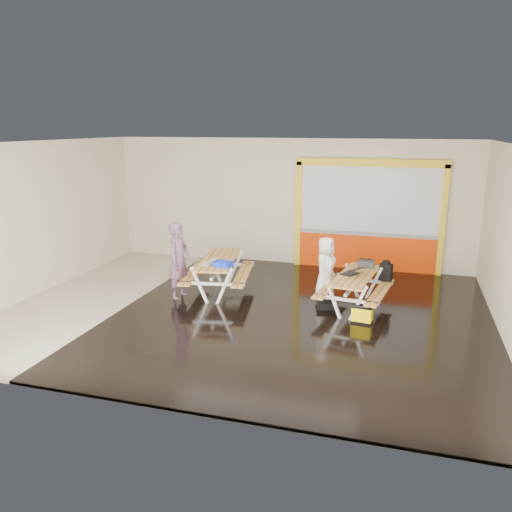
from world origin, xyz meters
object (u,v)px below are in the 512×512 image
(picnic_table_right, at_px, (355,283))
(dark_case, at_px, (326,305))
(blue_pouch, at_px, (223,264))
(picnic_table_left, at_px, (218,267))
(person_left, at_px, (179,261))
(person_right, at_px, (326,268))
(toolbox, at_px, (366,264))
(backpack, at_px, (386,271))
(laptop_left, at_px, (210,262))
(laptop_right, at_px, (352,272))
(fluke_bag, at_px, (362,314))

(picnic_table_right, height_order, dark_case, picnic_table_right)
(blue_pouch, bearing_deg, dark_case, 4.49)
(picnic_table_left, height_order, person_left, person_left)
(picnic_table_left, xyz_separation_m, person_right, (2.48, 0.06, 0.16))
(toolbox, distance_m, backpack, 0.47)
(picnic_table_right, bearing_deg, picnic_table_left, 176.71)
(backpack, bearing_deg, toolbox, -168.04)
(person_right, xyz_separation_m, blue_pouch, (-2.16, -0.64, 0.09))
(picnic_table_right, xyz_separation_m, laptop_left, (-3.18, -0.31, 0.30))
(picnic_table_left, distance_m, laptop_left, 0.55)
(picnic_table_right, xyz_separation_m, person_right, (-0.68, 0.24, 0.21))
(person_left, bearing_deg, picnic_table_left, -44.61)
(laptop_right, xyz_separation_m, fluke_bag, (0.31, -0.83, -0.61))
(blue_pouch, bearing_deg, picnic_table_right, 7.96)
(person_left, height_order, dark_case, person_left)
(picnic_table_left, xyz_separation_m, laptop_left, (-0.02, -0.49, 0.25))
(picnic_table_left, distance_m, person_right, 2.49)
(blue_pouch, distance_m, toolbox, 3.16)
(person_left, relative_size, blue_pouch, 4.69)
(person_right, relative_size, laptop_right, 2.56)
(dark_case, bearing_deg, picnic_table_left, 171.21)
(person_left, relative_size, toolbox, 5.01)
(person_right, xyz_separation_m, dark_case, (0.10, -0.46, -0.69))
(toolbox, height_order, dark_case, toolbox)
(laptop_left, distance_m, blue_pouch, 0.36)
(picnic_table_right, height_order, fluke_bag, picnic_table_right)
(person_left, distance_m, laptop_right, 3.82)
(blue_pouch, height_order, backpack, blue_pouch)
(laptop_left, relative_size, laptop_right, 0.67)
(toolbox, bearing_deg, person_left, -165.56)
(backpack, bearing_deg, laptop_left, -164.65)
(backpack, xyz_separation_m, dark_case, (-1.17, -0.95, -0.59))
(blue_pouch, bearing_deg, person_left, -179.56)
(picnic_table_right, height_order, person_right, person_right)
(fluke_bag, bearing_deg, person_left, 174.10)
(blue_pouch, relative_size, fluke_bag, 0.87)
(person_right, xyz_separation_m, backpack, (1.27, 0.49, -0.10))
(picnic_table_left, distance_m, dark_case, 2.67)
(picnic_table_left, height_order, person_right, person_right)
(person_left, xyz_separation_m, dark_case, (3.30, 0.19, -0.76))
(picnic_table_left, height_order, dark_case, picnic_table_left)
(person_right, distance_m, laptop_left, 2.56)
(blue_pouch, relative_size, backpack, 0.85)
(laptop_right, distance_m, fluke_bag, 1.08)
(laptop_right, height_order, dark_case, laptop_right)
(picnic_table_left, distance_m, backpack, 3.79)
(toolbox, bearing_deg, dark_case, -130.56)
(picnic_table_left, bearing_deg, toolbox, 7.78)
(toolbox, relative_size, backpack, 0.80)
(blue_pouch, relative_size, dark_case, 0.97)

